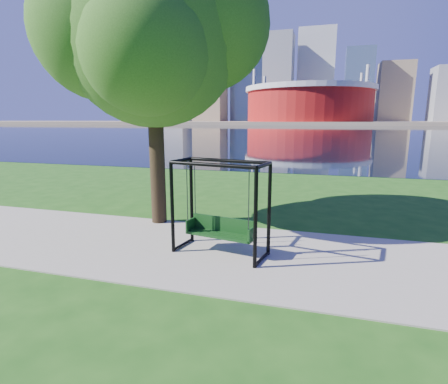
% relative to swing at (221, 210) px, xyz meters
% --- Properties ---
extents(ground, '(900.00, 900.00, 0.00)m').
position_rel_swing_xyz_m(ground, '(0.02, 0.54, -1.02)').
color(ground, '#1E5114').
rests_on(ground, ground).
extents(path, '(120.00, 4.00, 0.03)m').
position_rel_swing_xyz_m(path, '(0.02, 0.04, -1.00)').
color(path, '#9E937F').
rests_on(path, ground).
extents(river, '(900.00, 180.00, 0.02)m').
position_rel_swing_xyz_m(river, '(0.02, 102.54, -1.01)').
color(river, black).
rests_on(river, ground).
extents(far_bank, '(900.00, 228.00, 2.00)m').
position_rel_swing_xyz_m(far_bank, '(0.02, 306.54, -0.02)').
color(far_bank, '#937F60').
rests_on(far_bank, ground).
extents(stadium, '(83.00, 83.00, 32.00)m').
position_rel_swing_xyz_m(stadium, '(-9.98, 235.54, 13.21)').
color(stadium, maroon).
rests_on(stadium, far_bank).
extents(skyline, '(392.00, 66.00, 96.50)m').
position_rel_swing_xyz_m(skyline, '(-4.25, 319.94, 34.87)').
color(skyline, gray).
rests_on(skyline, far_bank).
extents(swing, '(2.19, 1.25, 2.11)m').
position_rel_swing_xyz_m(swing, '(0.00, 0.00, 0.00)').
color(swing, black).
rests_on(swing, ground).
extents(park_tree, '(6.07, 5.49, 7.54)m').
position_rel_swing_xyz_m(park_tree, '(-2.50, 1.92, 4.22)').
color(park_tree, black).
rests_on(park_tree, ground).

